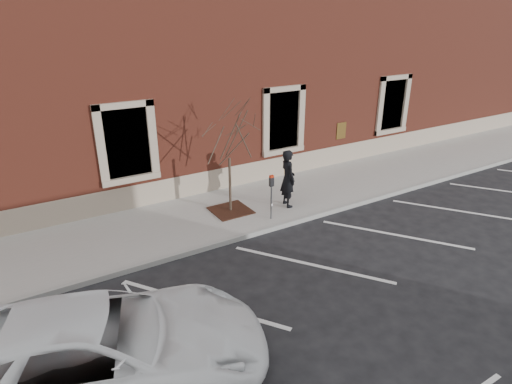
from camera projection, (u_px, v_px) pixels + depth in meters
ground at (266, 232)px, 13.09m from camera, size 120.00×120.00×0.00m
sidewalk_near at (238, 209)px, 14.44m from camera, size 40.00×3.50×0.15m
curb_near at (267, 230)px, 13.02m from camera, size 40.00×0.12×0.15m
parking_stripes at (311, 264)px, 11.36m from camera, size 28.00×4.40×0.01m
building_civic at (166, 71)px, 17.66m from camera, size 40.00×8.62×8.00m
man at (288, 178)px, 14.16m from camera, size 0.58×0.78×1.95m
parking_meter at (271, 189)px, 13.19m from camera, size 0.13×0.10×1.47m
tree_grate at (231, 210)px, 14.13m from camera, size 1.22×1.22×0.03m
sapling at (229, 143)px, 13.24m from camera, size 2.00×2.00×3.33m
white_truck at (98, 350)px, 7.32m from camera, size 6.47×4.48×1.64m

